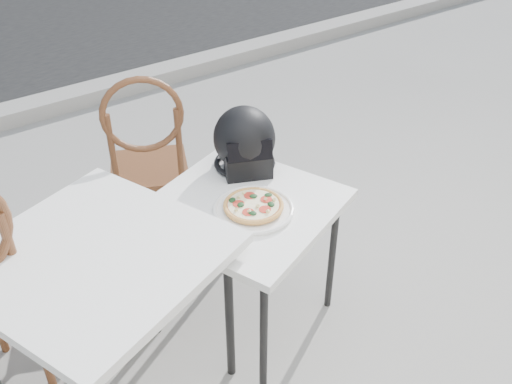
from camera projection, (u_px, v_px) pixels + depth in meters
ground at (334, 305)px, 2.89m from camera, size 80.00×80.00×0.00m
curb at (94, 92)px, 4.84m from camera, size 30.00×0.25×0.12m
cafe_table_main at (243, 215)px, 2.47m from camera, size 0.94×0.94×0.70m
plate at (253, 209)px, 2.38m from camera, size 0.45×0.45×0.02m
pizza at (253, 205)px, 2.36m from camera, size 0.32×0.32×0.03m
helmet at (245, 142)px, 2.60m from camera, size 0.38×0.39×0.30m
cafe_chair_main at (147, 155)px, 2.96m from camera, size 0.54×0.54×1.07m
cafe_table_side at (97, 268)px, 2.07m from camera, size 1.06×1.06×0.78m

